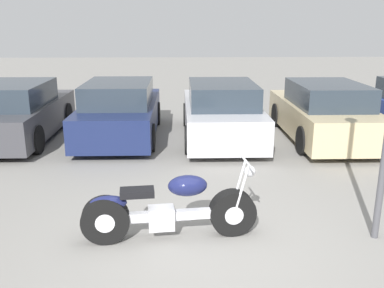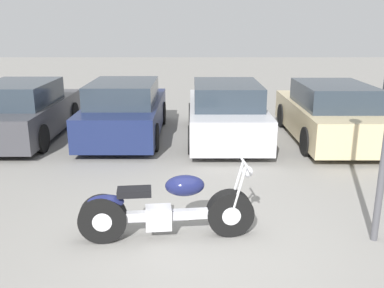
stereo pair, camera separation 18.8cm
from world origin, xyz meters
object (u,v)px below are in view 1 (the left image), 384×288
(parked_car_silver, at_px, (221,112))
(parked_car_navy, at_px, (120,111))
(parked_car_champagne, at_px, (323,113))
(parked_car_dark_grey, at_px, (17,113))
(motorcycle, at_px, (168,210))

(parked_car_silver, bearing_deg, parked_car_navy, 175.31)
(parked_car_silver, distance_m, parked_car_champagne, 2.49)
(parked_car_dark_grey, distance_m, parked_car_champagne, 7.46)
(parked_car_champagne, bearing_deg, motorcycle, -126.76)
(motorcycle, height_order, parked_car_dark_grey, parked_car_dark_grey)
(parked_car_dark_grey, xyz_separation_m, parked_car_champagne, (7.45, -0.23, 0.00))
(parked_car_champagne, bearing_deg, parked_car_silver, 176.94)
(motorcycle, xyz_separation_m, parked_car_silver, (1.18, 5.03, 0.25))
(motorcycle, xyz_separation_m, parked_car_dark_grey, (-3.79, 5.13, 0.25))
(motorcycle, distance_m, parked_car_champagne, 6.12)
(parked_car_dark_grey, bearing_deg, parked_car_navy, 2.44)
(parked_car_navy, relative_size, parked_car_silver, 1.00)
(motorcycle, bearing_deg, parked_car_dark_grey, 126.46)
(parked_car_dark_grey, relative_size, parked_car_navy, 1.00)
(motorcycle, relative_size, parked_car_navy, 0.55)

